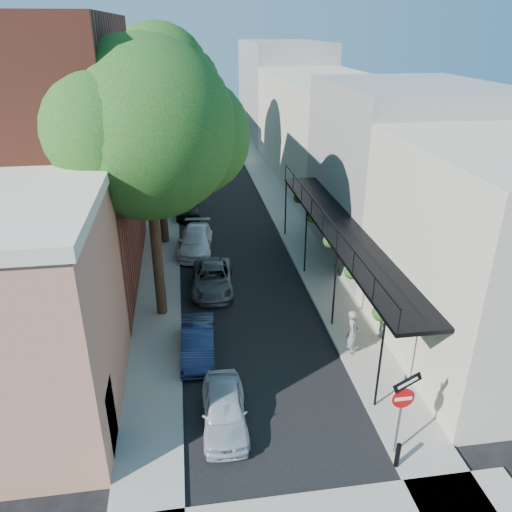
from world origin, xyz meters
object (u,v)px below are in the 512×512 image
object	(u,v)px
parked_car_c	(213,279)
parked_car_a	(224,409)
oak_mid	(163,119)
parked_car_e	(187,206)
parked_car_g	(195,170)
oak_far	(165,78)
parked_car_d	(196,241)
pedestrian	(353,332)
parked_car_b	(198,342)
oak_near	(158,132)
sign_post	(403,401)
bollard	(398,455)
parked_car_f	(183,188)

from	to	relation	value
parked_car_c	parked_car_a	bearing A→B (deg)	-87.36
oak_mid	parked_car_e	xyz separation A→B (m)	(0.98, 4.34, -6.39)
parked_car_c	parked_car_g	distance (m)	19.75
oak_far	parked_car_d	xyz separation A→B (m)	(1.29, -10.69, -7.63)
parked_car_d	pedestrian	distance (m)	12.02
parked_car_a	parked_car_c	distance (m)	8.98
parked_car_b	parked_car_e	xyz separation A→B (m)	(-0.08, 15.76, 0.09)
oak_far	parked_car_b	world-z (taller)	oak_far
parked_car_a	oak_far	bearing A→B (deg)	95.77
parked_car_a	parked_car_b	size ratio (longest dim) A/B	0.99
pedestrian	parked_car_b	bearing A→B (deg)	103.72
oak_near	parked_car_e	distance (m)	14.30
parked_car_b	parked_car_c	size ratio (longest dim) A/B	0.85
sign_post	oak_mid	xyz separation A→B (m)	(-6.58, 17.26, 5.02)
sign_post	parked_car_a	xyz separation A→B (m)	(-4.85, 2.01, -1.45)
parked_car_c	pedestrian	distance (m)	7.79
bollard	parked_car_e	distance (m)	22.73
parked_car_a	parked_car_e	bearing A→B (deg)	94.03
sign_post	parked_car_g	distance (m)	31.13
parked_car_a	parked_car_c	xyz separation A→B (m)	(0.26, 8.98, -0.02)
parked_car_f	oak_far	bearing A→B (deg)	135.27
sign_post	bollard	bearing A→B (deg)	-108.56
oak_mid	parked_car_c	world-z (taller)	oak_mid
parked_car_a	bollard	bearing A→B (deg)	-26.02
sign_post	oak_mid	world-z (taller)	oak_mid
oak_near	parked_car_g	xyz separation A→B (m)	(1.77, 21.45, -7.25)
bollard	parked_car_a	distance (m)	5.31
oak_far	parked_car_d	size ratio (longest dim) A/B	2.75
bollard	oak_far	size ratio (longest dim) A/B	0.07
oak_near	oak_far	xyz separation A→B (m)	(0.01, 17.01, 0.38)
sign_post	parked_car_c	distance (m)	12.00
pedestrian	oak_far	bearing A→B (deg)	40.26
parked_car_c	oak_mid	bearing A→B (deg)	111.84
oak_near	parked_car_b	distance (m)	8.14
pedestrian	bollard	bearing A→B (deg)	-161.87
bollard	oak_mid	bearing A→B (deg)	109.90
sign_post	pedestrian	xyz separation A→B (m)	(0.27, 4.93, -0.99)
parked_car_e	oak_far	bearing A→B (deg)	99.79
oak_mid	parked_car_c	bearing A→B (deg)	-72.44
oak_far	parked_car_e	world-z (taller)	oak_far
parked_car_b	parked_car_e	distance (m)	15.76
parked_car_a	parked_car_b	world-z (taller)	parked_car_a
bollard	pedestrian	distance (m)	5.44
sign_post	oak_far	distance (m)	27.80
bollard	parked_car_g	bearing A→B (deg)	98.37
oak_mid	oak_far	bearing A→B (deg)	89.59
oak_far	pedestrian	world-z (taller)	oak_far
oak_far	parked_car_g	distance (m)	9.00
oak_far	parked_car_f	world-z (taller)	oak_far
oak_mid	parked_car_e	bearing A→B (deg)	77.24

